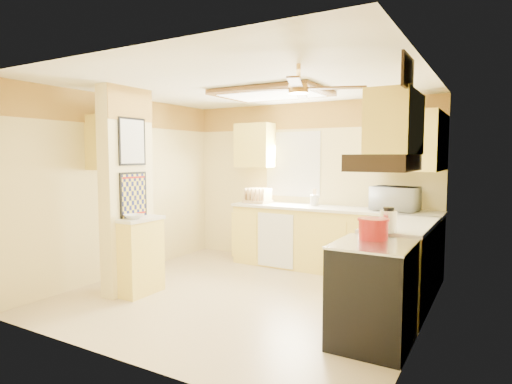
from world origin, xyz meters
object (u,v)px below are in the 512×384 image
Objects in this scene: bowl at (134,217)px; microwave at (395,199)px; dutch_oven at (373,228)px; stove at (373,293)px; kettle at (388,221)px.

microwave is at bearing 42.53° from bowl.
microwave is 2.05× the size of dutch_oven.
dutch_oven reaches higher than stove.
bowl is 0.88× the size of kettle.
kettle is (0.02, 0.46, 0.59)m from stove.
bowl is 2.75m from dutch_oven.
microwave is 2.42× the size of kettle.
bowl reaches higher than stove.
kettle reaches higher than bowl.
microwave is 3.41m from bowl.
kettle is (2.81, 0.58, 0.09)m from bowl.
bowl is 2.87m from kettle.
kettle reaches higher than dutch_oven.
dutch_oven is (0.22, -2.01, -0.09)m from microwave.
dutch_oven is (-0.05, 0.18, 0.55)m from stove.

